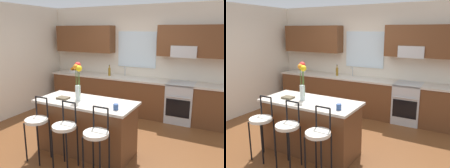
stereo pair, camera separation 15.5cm
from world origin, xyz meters
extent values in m
plane|color=brown|center=(0.00, 0.00, 0.00)|extent=(14.00, 14.00, 0.00)
cube|color=beige|center=(-2.56, 0.30, 1.35)|extent=(0.12, 4.60, 2.70)
cube|color=beige|center=(0.00, 2.06, 1.35)|extent=(5.60, 0.12, 2.70)
cube|color=brown|center=(-1.45, 1.83, 1.85)|extent=(1.69, 0.34, 0.70)
cube|color=brown|center=(1.45, 1.83, 1.85)|extent=(1.69, 0.34, 0.70)
cube|color=silver|center=(0.00, 1.99, 1.60)|extent=(1.02, 0.03, 0.90)
cube|color=#B7BABC|center=(1.22, 1.80, 1.62)|extent=(0.56, 0.36, 0.26)
cube|color=brown|center=(0.00, 1.70, 0.44)|extent=(4.50, 0.60, 0.88)
cube|color=beige|center=(0.00, 1.70, 0.90)|extent=(4.56, 0.64, 0.04)
cube|color=#B7BABC|center=(-0.26, 1.70, 0.85)|extent=(0.54, 0.38, 0.11)
cylinder|color=#B7BABC|center=(-0.26, 1.86, 1.03)|extent=(0.02, 0.02, 0.22)
cylinder|color=#B7BABC|center=(-0.26, 1.80, 1.14)|extent=(0.02, 0.12, 0.02)
cube|color=#B7BABC|center=(1.22, 1.68, 0.46)|extent=(0.60, 0.60, 0.92)
cube|color=black|center=(1.22, 1.38, 0.40)|extent=(0.52, 0.02, 0.40)
cylinder|color=#B7BABC|center=(1.22, 1.35, 0.66)|extent=(0.50, 0.02, 0.02)
cube|color=brown|center=(0.04, -0.47, 0.44)|extent=(1.64, 0.68, 0.88)
cube|color=beige|center=(0.04, -0.47, 0.90)|extent=(1.72, 0.76, 0.04)
cylinder|color=black|center=(-0.65, -1.21, 0.33)|extent=(0.02, 0.02, 0.66)
cylinder|color=black|center=(-0.38, -1.21, 0.33)|extent=(0.02, 0.02, 0.66)
cylinder|color=black|center=(-0.65, -0.94, 0.33)|extent=(0.02, 0.02, 0.66)
cylinder|color=black|center=(-0.38, -0.94, 0.33)|extent=(0.02, 0.02, 0.66)
cylinder|color=silver|center=(-0.51, -1.07, 0.69)|extent=(0.36, 0.36, 0.05)
cylinder|color=black|center=(-0.63, -0.94, 0.87)|extent=(0.02, 0.02, 0.32)
cylinder|color=black|center=(-0.40, -0.94, 0.87)|extent=(0.02, 0.02, 0.32)
cylinder|color=black|center=(-0.51, -0.94, 1.03)|extent=(0.23, 0.02, 0.02)
cylinder|color=black|center=(-0.10, -1.21, 0.33)|extent=(0.02, 0.02, 0.66)
cylinder|color=black|center=(0.17, -1.21, 0.33)|extent=(0.02, 0.02, 0.66)
cylinder|color=black|center=(-0.10, -0.94, 0.33)|extent=(0.02, 0.02, 0.66)
cylinder|color=black|center=(0.17, -0.94, 0.33)|extent=(0.02, 0.02, 0.66)
cylinder|color=silver|center=(0.04, -1.07, 0.69)|extent=(0.36, 0.36, 0.05)
cylinder|color=black|center=(-0.08, -0.94, 0.87)|extent=(0.02, 0.02, 0.32)
cylinder|color=black|center=(0.15, -0.94, 0.87)|extent=(0.02, 0.02, 0.32)
cylinder|color=black|center=(0.04, -0.94, 1.03)|extent=(0.23, 0.02, 0.02)
cylinder|color=black|center=(0.45, -1.21, 0.33)|extent=(0.02, 0.02, 0.66)
cylinder|color=black|center=(0.72, -1.21, 0.33)|extent=(0.02, 0.02, 0.66)
cylinder|color=black|center=(0.45, -0.94, 0.33)|extent=(0.02, 0.02, 0.66)
cylinder|color=black|center=(0.72, -0.94, 0.33)|extent=(0.02, 0.02, 0.66)
cylinder|color=silver|center=(0.59, -1.07, 0.69)|extent=(0.36, 0.36, 0.05)
cylinder|color=black|center=(0.47, -0.94, 0.87)|extent=(0.02, 0.02, 0.32)
cylinder|color=black|center=(0.70, -0.94, 0.87)|extent=(0.02, 0.02, 0.32)
cylinder|color=black|center=(0.59, -0.94, 1.03)|extent=(0.23, 0.02, 0.02)
cylinder|color=silver|center=(-0.09, -0.50, 1.05)|extent=(0.09, 0.09, 0.26)
cylinder|color=#3D722D|center=(-0.05, -0.51, 1.24)|extent=(0.01, 0.01, 0.48)
sphere|color=yellow|center=(-0.05, -0.51, 1.47)|extent=(0.10, 0.10, 0.10)
cylinder|color=#3D722D|center=(-0.11, -0.46, 1.26)|extent=(0.01, 0.01, 0.52)
sphere|color=red|center=(-0.11, -0.46, 1.52)|extent=(0.11, 0.11, 0.11)
cylinder|color=#3D722D|center=(-0.11, -0.52, 1.25)|extent=(0.01, 0.01, 0.50)
sphere|color=orange|center=(-0.11, -0.52, 1.50)|extent=(0.08, 0.08, 0.08)
cylinder|color=#33518C|center=(0.69, -0.65, 0.97)|extent=(0.08, 0.08, 0.09)
cube|color=brown|center=(-0.38, -0.55, 0.94)|extent=(0.20, 0.15, 0.03)
cylinder|color=silver|center=(-1.79, 1.70, 0.95)|extent=(0.24, 0.24, 0.06)
sphere|color=orange|center=(-1.73, 1.70, 1.01)|extent=(0.08, 0.08, 0.08)
sphere|color=orange|center=(-1.77, 1.75, 1.01)|extent=(0.08, 0.08, 0.08)
sphere|color=orange|center=(-1.83, 1.73, 1.01)|extent=(0.08, 0.08, 0.08)
sphere|color=orange|center=(-1.83, 1.67, 1.01)|extent=(0.07, 0.07, 0.07)
sphere|color=orange|center=(-1.79, 1.70, 1.04)|extent=(0.08, 0.08, 0.08)
cylinder|color=olive|center=(-0.64, 1.70, 1.02)|extent=(0.06, 0.06, 0.20)
cylinder|color=olive|center=(-0.64, 1.70, 1.16)|extent=(0.03, 0.03, 0.07)
cylinder|color=black|center=(-0.64, 1.70, 1.20)|extent=(0.03, 0.03, 0.02)
camera|label=1|loc=(2.14, -3.65, 2.09)|focal=37.51mm
camera|label=2|loc=(2.27, -3.58, 2.09)|focal=37.51mm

